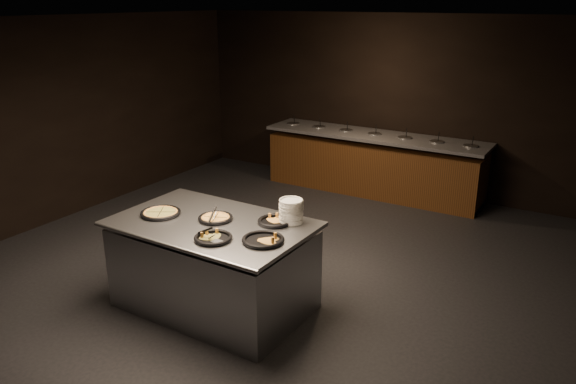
{
  "coord_description": "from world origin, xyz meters",
  "views": [
    {
      "loc": [
        3.44,
        -4.86,
        3.11
      ],
      "look_at": [
        0.32,
        0.3,
        1.02
      ],
      "focal_mm": 35.0,
      "sensor_mm": 36.0,
      "label": 1
    }
  ],
  "objects_px": {
    "pan_veggie_whole": "(161,213)",
    "serving_counter": "(214,267)",
    "plate_stack": "(291,211)",
    "pan_cheese_whole": "(215,218)"
  },
  "relations": [
    {
      "from": "pan_veggie_whole",
      "to": "pan_cheese_whole",
      "type": "height_order",
      "value": "same"
    },
    {
      "from": "pan_veggie_whole",
      "to": "pan_cheese_whole",
      "type": "relative_size",
      "value": 1.18
    },
    {
      "from": "plate_stack",
      "to": "pan_veggie_whole",
      "type": "bearing_deg",
      "value": -157.84
    },
    {
      "from": "plate_stack",
      "to": "pan_cheese_whole",
      "type": "bearing_deg",
      "value": -154.03
    },
    {
      "from": "serving_counter",
      "to": "pan_cheese_whole",
      "type": "relative_size",
      "value": 5.71
    },
    {
      "from": "pan_veggie_whole",
      "to": "serving_counter",
      "type": "bearing_deg",
      "value": 11.03
    },
    {
      "from": "pan_veggie_whole",
      "to": "pan_cheese_whole",
      "type": "bearing_deg",
      "value": 17.31
    },
    {
      "from": "plate_stack",
      "to": "pan_cheese_whole",
      "type": "xyz_separation_m",
      "value": [
        -0.7,
        -0.34,
        -0.1
      ]
    },
    {
      "from": "serving_counter",
      "to": "pan_veggie_whole",
      "type": "xyz_separation_m",
      "value": [
        -0.59,
        -0.11,
        0.52
      ]
    },
    {
      "from": "pan_cheese_whole",
      "to": "pan_veggie_whole",
      "type": "bearing_deg",
      "value": -162.69
    }
  ]
}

